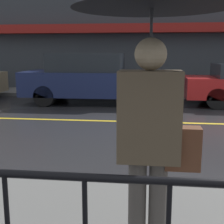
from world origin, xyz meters
The scene contains 6 objects.
ground_plane centered at (0.00, 0.00, 0.00)m, with size 80.00×80.00×0.00m, color #262628.
sidewalk_far centered at (0.00, 4.87, 0.06)m, with size 28.00×1.89×0.13m.
lane_marking centered at (0.00, 0.00, 0.00)m, with size 25.20×0.12×0.01m.
building_storefront centered at (0.00, 5.94, 2.76)m, with size 28.00×0.85×5.55m.
pedestrian centered at (-1.54, -5.26, 1.75)m, with size 1.04×1.04×2.03m.
car_navy centered at (-3.44, 2.73, 0.82)m, with size 4.44×1.93×1.62m.
Camera 1 is at (-1.55, -7.36, 1.65)m, focal length 50.00 mm.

